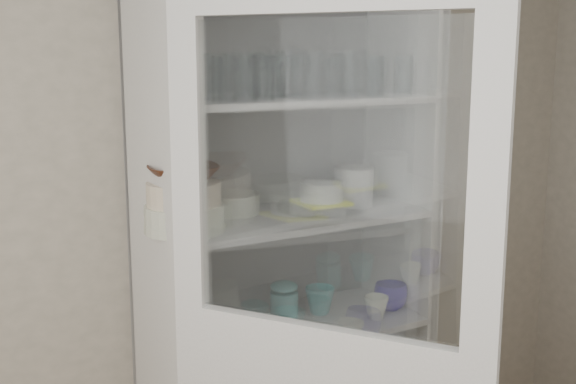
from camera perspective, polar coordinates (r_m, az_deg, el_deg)
wall_back at (r=2.59m, az=-6.36°, el=-0.42°), size 3.60×0.02×2.60m
pantry_cabinet at (r=2.63m, az=-0.70°, el=-8.29°), size 1.00×0.45×2.10m
tumbler_0 at (r=2.16m, az=-5.15°, el=8.86°), size 0.08×0.08×0.14m
tumbler_1 at (r=2.18m, az=-3.37°, el=9.09°), size 0.08×0.08×0.15m
tumbler_2 at (r=2.22m, az=-1.96°, el=8.97°), size 0.07×0.07×0.14m
tumbler_3 at (r=2.39m, az=3.70°, el=8.98°), size 0.07×0.07×0.13m
tumbler_4 at (r=2.48m, az=6.90°, el=8.98°), size 0.07×0.07×0.13m
tumbler_5 at (r=2.47m, az=6.72°, el=9.10°), size 0.07×0.07×0.14m
tumbler_6 at (r=2.57m, az=9.10°, el=9.05°), size 0.07×0.07×0.13m
tumbler_7 at (r=2.27m, az=-5.73°, el=9.05°), size 0.09×0.09×0.14m
tumbler_8 at (r=2.26m, az=-8.58°, el=8.81°), size 0.09×0.09×0.13m
tumbler_9 at (r=2.42m, az=0.99°, el=9.11°), size 0.07×0.07×0.14m
tumbler_10 at (r=2.40m, az=-0.95°, el=9.09°), size 0.08×0.08×0.14m
tumbler_11 at (r=2.45m, az=-0.04°, el=9.37°), size 0.08×0.08×0.16m
goblet_0 at (r=2.46m, az=-4.61°, el=9.26°), size 0.07×0.07×0.15m
goblet_1 at (r=2.49m, az=-2.39°, el=9.45°), size 0.07×0.07×0.16m
goblet_2 at (r=2.58m, az=0.57°, el=9.74°), size 0.08×0.08×0.18m
goblet_3 at (r=2.69m, az=3.96°, el=9.49°), size 0.07×0.07×0.16m
plate_stack_front at (r=2.26m, az=-8.17°, el=-2.05°), size 0.25×0.25×0.08m
plate_stack_back at (r=2.50m, az=-4.41°, el=-0.89°), size 0.19×0.19×0.07m
cream_bowl at (r=2.24m, az=-8.23°, el=-0.12°), size 0.30×0.30×0.07m
terracotta_bowl at (r=2.23m, az=-8.27°, el=1.46°), size 0.26×0.26×0.05m
glass_platter at (r=2.57m, az=2.66°, el=-1.14°), size 0.40×0.40×0.02m
yellow_trivet at (r=2.56m, az=2.66°, el=-0.82°), size 0.18×0.18×0.01m
white_ramekin at (r=2.56m, az=2.67°, el=0.04°), size 0.19×0.19×0.07m
grey_bowl_stack at (r=2.62m, az=5.23°, el=0.44°), size 0.14×0.14×0.14m
mug_blue at (r=2.76m, az=8.12°, el=-8.17°), size 0.14×0.14×0.10m
mug_teal at (r=2.69m, az=2.53°, el=-8.53°), size 0.12×0.12×0.10m
mug_white at (r=2.66m, az=6.99°, el=-9.02°), size 0.12×0.12×0.08m
teal_jar at (r=2.63m, az=-0.30°, el=-8.73°), size 0.10×0.10×0.12m
measuring_cups at (r=2.47m, az=-1.08°, el=-11.13°), size 0.09×0.09×0.04m
white_canister at (r=2.42m, az=-8.34°, el=-10.50°), size 0.14×0.14×0.13m
tumbler_12 at (r=2.32m, az=2.11°, el=9.23°), size 0.08×0.08×0.15m
tumbler_13 at (r=2.44m, az=5.36°, el=9.30°), size 0.08×0.08×0.16m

